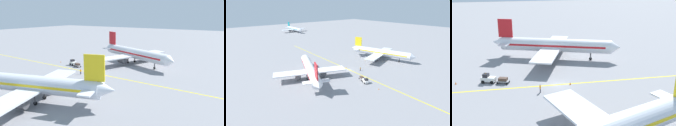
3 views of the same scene
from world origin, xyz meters
The scene contains 11 objects.
ground_plane centered at (0.00, 0.00, 0.00)m, with size 400.00×400.00×0.00m, color gray.
apron_yellow_centreline centered at (0.00, 0.00, 0.00)m, with size 0.40×120.00×0.01m, color yellow.
airplane_at_gate centered at (-18.36, 2.89, 3.71)m, with size 27.90×34.02×10.60m.
airplane_adjacent_stand centered at (24.15, 1.04, 3.71)m, with size 28.31×34.84×10.60m.
baggage_tug_white centered at (-4.72, -14.24, 0.90)m, with size 2.59×3.34×2.11m.
baggage_cart_trailing centered at (-3.53, -11.16, 0.76)m, with size 2.24×2.93×1.24m.
ground_crew_worker centered at (2.98, -4.21, 0.91)m, with size 0.58×0.23×1.68m.
traffic_cone_near_nose centered at (-16.92, -2.16, 0.28)m, with size 0.32×0.32×0.55m, color orange.
traffic_cone_mid_apron centered at (-5.26, -20.87, 0.28)m, with size 0.32×0.32×0.55m, color orange.
traffic_cone_by_wingtip centered at (16.27, 5.09, 0.28)m, with size 0.32×0.32×0.55m, color orange.
traffic_cone_far_edge centered at (0.61, 2.48, 0.28)m, with size 0.32×0.32×0.55m, color orange.
Camera 1 is at (51.20, 37.51, 17.87)m, focal length 35.00 mm.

